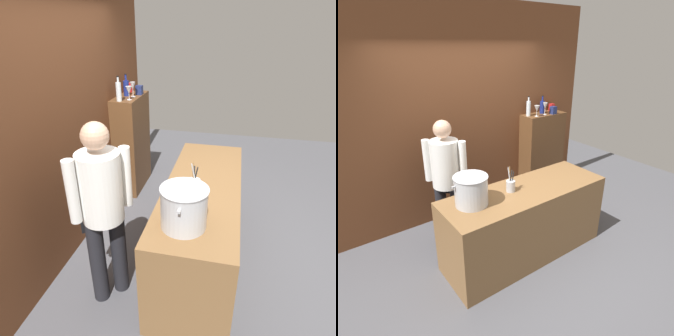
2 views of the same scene
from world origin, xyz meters
TOP-DOWN VIEW (x-y plane):
  - ground_plane at (0.00, 0.00)m, footprint 8.00×8.00m
  - brick_back_panel at (0.00, 1.40)m, footprint 4.40×0.10m
  - prep_counter at (0.00, 0.00)m, footprint 2.02×0.70m
  - bar_cabinet at (1.35, 1.19)m, footprint 0.76×0.32m
  - chef at (-0.64, 0.74)m, footprint 0.44×0.44m
  - stockpot_large at (-0.67, 0.07)m, footprint 0.42×0.36m
  - utensil_crock at (-0.17, 0.07)m, footprint 0.10×0.10m
  - wine_bottle_clear at (1.04, 1.22)m, footprint 0.07×0.07m
  - wine_bottle_cobalt at (1.34, 1.23)m, footprint 0.08×0.08m
  - wine_glass_short at (1.31, 1.12)m, footprint 0.07×0.07m
  - wine_glass_wide at (1.13, 1.11)m, footprint 0.08×0.08m
  - spice_tin_navy at (1.46, 1.08)m, footprint 0.09×0.09m
  - spice_tin_red at (1.60, 1.27)m, footprint 0.08×0.08m

SIDE VIEW (x-z plane):
  - ground_plane at x=0.00m, z-range 0.00..0.00m
  - prep_counter at x=0.00m, z-range 0.00..0.90m
  - bar_cabinet at x=1.35m, z-range 0.00..1.38m
  - chef at x=-0.64m, z-range 0.13..1.79m
  - utensil_crock at x=-0.17m, z-range 0.82..1.12m
  - stockpot_large at x=-0.67m, z-range 0.90..1.22m
  - spice_tin_red at x=1.60m, z-range 1.38..1.50m
  - spice_tin_navy at x=1.46m, z-range 1.38..1.51m
  - wine_bottle_cobalt at x=1.34m, z-range 1.35..1.64m
  - brick_back_panel at x=0.00m, z-range 0.00..3.00m
  - wine_glass_wide at x=1.13m, z-range 1.42..1.59m
  - wine_bottle_clear at x=1.04m, z-range 1.35..1.66m
  - wine_glass_short at x=1.31m, z-range 1.42..1.62m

